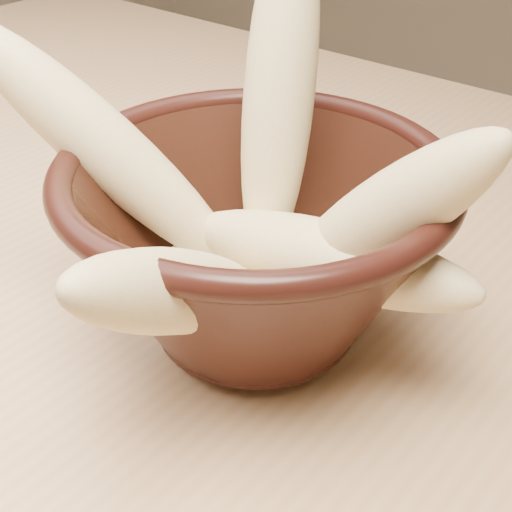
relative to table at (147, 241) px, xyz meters
The scene contains 8 objects.
table is the anchor object (origin of this frame).
bowl 0.30m from the table, 25.76° to the right, with size 0.23×0.23×0.13m.
milk_puddle 0.29m from the table, 25.76° to the right, with size 0.13×0.13×0.02m, color beige.
banana_upright 0.32m from the table, 17.21° to the right, with size 0.04×0.04×0.21m, color #D8BF80.
banana_left 0.29m from the table, 45.01° to the right, with size 0.04×0.04×0.21m, color #D8BF80.
banana_right 0.38m from the table, 17.89° to the right, with size 0.04×0.04×0.17m, color #D8BF80.
banana_across 0.34m from the table, 21.21° to the right, with size 0.04×0.04×0.18m, color #D8BF80.
banana_front 0.36m from the table, 37.77° to the right, with size 0.04×0.04×0.17m, color #D8BF80.
Camera 1 is at (0.46, -0.39, 1.05)m, focal length 50.00 mm.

